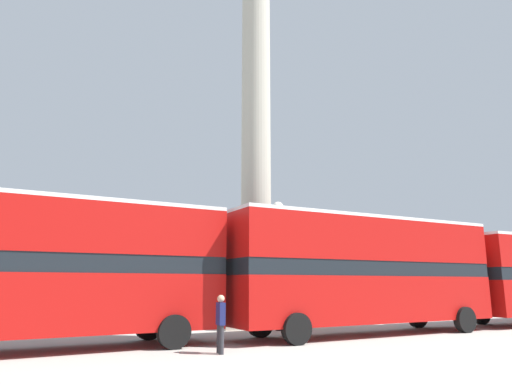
# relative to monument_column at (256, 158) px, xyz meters

# --- Properties ---
(ground_plane) EXTENTS (200.00, 200.00, 0.00)m
(ground_plane) POSITION_rel_monument_column_xyz_m (0.00, 0.00, -8.28)
(ground_plane) COLOR #ADA89E
(monument_column) EXTENTS (4.96, 4.96, 25.07)m
(monument_column) POSITION_rel_monument_column_xyz_m (0.00, 0.00, 0.00)
(monument_column) COLOR #A39E8E
(monument_column) RESTS_ON ground_plane
(bus_b) EXTENTS (11.51, 3.64, 4.39)m
(bus_b) POSITION_rel_monument_column_xyz_m (-9.82, -5.87, -5.86)
(bus_b) COLOR #A80F0C
(bus_b) RESTS_ON ground_plane
(bus_c) EXTENTS (11.49, 3.29, 4.44)m
(bus_c) POSITION_rel_monument_column_xyz_m (1.91, -6.06, -5.84)
(bus_c) COLOR #A80F0C
(bus_c) RESTS_ON ground_plane
(equestrian_statue) EXTENTS (4.44, 4.01, 5.63)m
(equestrian_statue) POSITION_rel_monument_column_xyz_m (10.60, 5.73, -6.80)
(equestrian_statue) COLOR #A39E8E
(equestrian_statue) RESTS_ON ground_plane
(street_lamp) EXTENTS (0.48, 0.48, 5.41)m
(street_lamp) POSITION_rel_monument_column_xyz_m (-0.40, -3.21, -4.95)
(street_lamp) COLOR black
(street_lamp) RESTS_ON ground_plane
(pedestrian_near_lamp) EXTENTS (0.21, 0.43, 1.59)m
(pedestrian_near_lamp) POSITION_rel_monument_column_xyz_m (-4.80, -8.24, -7.41)
(pedestrian_near_lamp) COLOR #28282D
(pedestrian_near_lamp) RESTS_ON ground_plane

